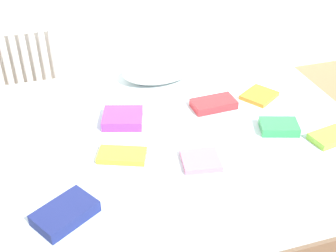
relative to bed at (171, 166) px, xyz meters
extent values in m
plane|color=#93704C|center=(0.00, 0.00, -0.25)|extent=(8.00, 8.00, 0.00)
cube|color=brown|center=(0.00, 0.00, -0.11)|extent=(2.00, 1.50, 0.28)
cube|color=silver|center=(0.00, 0.00, 0.14)|extent=(1.96, 1.46, 0.22)
cylinder|color=white|center=(-0.83, 1.20, 0.14)|extent=(0.04, 0.04, 0.58)
cylinder|color=white|center=(-0.77, 1.20, 0.14)|extent=(0.04, 0.04, 0.58)
cylinder|color=white|center=(-0.70, 1.20, 0.14)|extent=(0.04, 0.04, 0.58)
cylinder|color=white|center=(-0.64, 1.20, 0.14)|extent=(0.04, 0.04, 0.58)
cylinder|color=white|center=(-0.57, 1.20, 0.14)|extent=(0.04, 0.04, 0.58)
cylinder|color=white|center=(-0.51, 1.20, 0.14)|extent=(0.04, 0.04, 0.58)
cube|color=white|center=(-0.74, 1.20, 0.41)|extent=(0.50, 0.04, 0.04)
cube|color=white|center=(-0.74, 1.20, -0.13)|extent=(0.50, 0.04, 0.04)
ellipsoid|color=white|center=(0.08, 0.52, 0.32)|extent=(0.44, 0.27, 0.13)
cube|color=#8CC638|center=(0.73, -0.33, 0.27)|extent=(0.21, 0.15, 0.03)
cube|color=yellow|center=(-0.29, -0.17, 0.27)|extent=(0.25, 0.19, 0.03)
cube|color=green|center=(0.53, -0.18, 0.28)|extent=(0.22, 0.18, 0.04)
cube|color=navy|center=(-0.59, -0.48, 0.28)|extent=(0.29, 0.26, 0.05)
cube|color=pink|center=(0.05, -0.31, 0.27)|extent=(0.20, 0.18, 0.03)
cube|color=orange|center=(0.58, 0.15, 0.26)|extent=(0.25, 0.24, 0.02)
cube|color=purple|center=(-0.23, 0.13, 0.28)|extent=(0.25, 0.23, 0.05)
cube|color=red|center=(0.29, 0.13, 0.27)|extent=(0.25, 0.14, 0.04)
camera|label=1|loc=(-0.56, -1.78, 1.54)|focal=46.46mm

